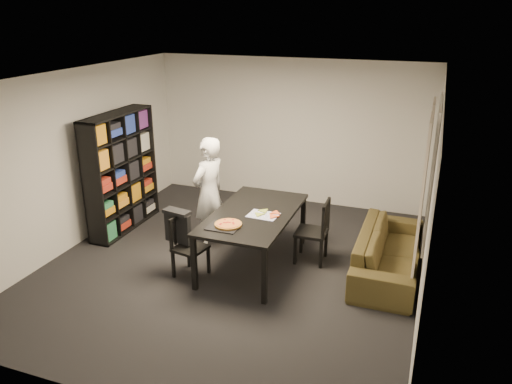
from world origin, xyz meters
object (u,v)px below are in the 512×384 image
(chair_right, at_px, (318,227))
(dining_table, at_px, (253,217))
(bookshelf, at_px, (121,172))
(chair_left, at_px, (185,242))
(baking_tray, at_px, (224,227))
(sofa, at_px, (389,252))
(person, at_px, (209,193))
(pepperoni_pizza, at_px, (228,224))

(chair_right, bearing_deg, dining_table, -65.96)
(bookshelf, xyz_separation_m, dining_table, (2.41, -0.46, -0.23))
(chair_left, bearing_deg, baking_tray, -81.53)
(bookshelf, distance_m, dining_table, 2.47)
(sofa, bearing_deg, person, 91.81)
(person, bearing_deg, sofa, 109.24)
(baking_tray, relative_size, pepperoni_pizza, 1.14)
(pepperoni_pizza, bearing_deg, baking_tray, -126.33)
(bookshelf, height_order, dining_table, bookshelf)
(pepperoni_pizza, bearing_deg, person, 127.95)
(baking_tray, xyz_separation_m, pepperoni_pizza, (0.04, 0.06, 0.02))
(baking_tray, xyz_separation_m, sofa, (1.99, 1.01, -0.49))
(dining_table, height_order, chair_right, chair_right)
(chair_right, height_order, baking_tray, chair_right)
(bookshelf, relative_size, person, 1.13)
(person, distance_m, pepperoni_pizza, 1.11)
(person, bearing_deg, bookshelf, -76.78)
(person, height_order, pepperoni_pizza, person)
(chair_left, xyz_separation_m, chair_right, (1.58, 0.95, 0.04))
(baking_tray, bearing_deg, person, 124.55)
(bookshelf, xyz_separation_m, chair_left, (1.65, -1.03, -0.47))
(sofa, bearing_deg, pepperoni_pizza, 116.21)
(chair_left, xyz_separation_m, baking_tray, (0.57, -0.02, 0.31))
(chair_right, bearing_deg, person, -90.06)
(chair_left, bearing_deg, dining_table, -43.06)
(person, relative_size, pepperoni_pizza, 4.81)
(bookshelf, xyz_separation_m, baking_tray, (2.23, -1.05, -0.16))
(pepperoni_pizza, bearing_deg, chair_left, -176.57)
(bookshelf, relative_size, chair_right, 2.06)
(chair_right, relative_size, sofa, 0.45)
(chair_right, height_order, sofa, chair_right)
(dining_table, height_order, chair_left, chair_left)
(bookshelf, bearing_deg, chair_left, -31.92)
(baking_tray, bearing_deg, bookshelf, 154.77)
(person, bearing_deg, dining_table, 84.73)
(person, height_order, baking_tray, person)
(chair_left, relative_size, person, 0.50)
(bookshelf, relative_size, dining_table, 1.01)
(person, bearing_deg, chair_right, 108.89)
(chair_right, distance_m, pepperoni_pizza, 1.36)
(chair_left, bearing_deg, bookshelf, 68.47)
(sofa, bearing_deg, chair_left, 111.24)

